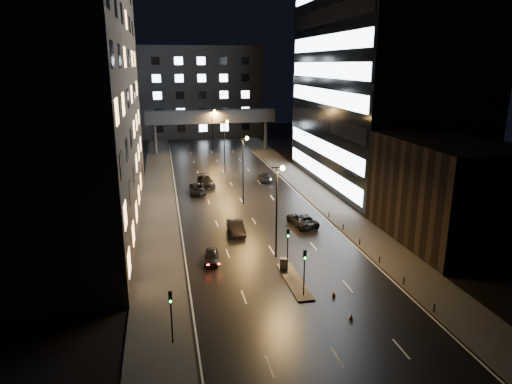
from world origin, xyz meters
TOP-DOWN VIEW (x-y plane):
  - ground at (0.00, 40.00)m, footprint 160.00×160.00m
  - sidewalk_left at (-12.50, 35.00)m, footprint 5.00×110.00m
  - sidewalk_right at (12.50, 35.00)m, footprint 5.00×110.00m
  - building_left at (-22.50, 24.00)m, footprint 15.00×48.00m
  - building_right_low at (20.00, 9.00)m, footprint 10.00×18.00m
  - building_right_glass at (25.00, 36.00)m, footprint 20.00×36.00m
  - building_far at (0.00, 98.00)m, footprint 34.00×14.00m
  - skybridge at (0.00, 70.00)m, footprint 30.00×3.00m
  - median_island at (0.30, 2.00)m, footprint 1.60×8.00m
  - traffic_signal_near at (0.30, 4.49)m, footprint 0.28×0.34m
  - traffic_signal_far at (0.30, -1.01)m, footprint 0.28×0.34m
  - traffic_signal_corner at (-11.50, -6.01)m, footprint 0.28×0.34m
  - bollard_row at (10.20, 6.50)m, footprint 0.12×25.12m
  - streetlight_near at (0.16, 8.00)m, footprint 1.45×0.50m
  - streetlight_mid_a at (0.16, 28.00)m, footprint 1.45×0.50m
  - streetlight_mid_b at (0.16, 48.00)m, footprint 1.45×0.50m
  - streetlight_far at (0.16, 68.00)m, footprint 1.45×0.50m
  - car_away_a at (-7.04, 8.05)m, footprint 2.02×3.97m
  - car_away_b at (-3.09, 15.96)m, footprint 1.77×4.99m
  - car_away_c at (-6.29, 35.15)m, footprint 2.52×5.33m
  - car_away_d at (-4.48, 39.57)m, footprint 3.03×5.90m
  - car_toward_a at (5.79, 17.13)m, footprint 3.35×5.97m
  - car_toward_b at (6.29, 41.04)m, footprint 2.62×5.13m
  - utility_cabinet at (-0.10, 4.45)m, footprint 0.84×0.71m
  - cone_a at (3.00, -1.50)m, footprint 0.51×0.51m
  - cone_b at (3.00, -5.44)m, footprint 0.41×0.41m

SIDE VIEW (x-z plane):
  - ground at x=0.00m, z-range 0.00..0.00m
  - sidewalk_left at x=-12.50m, z-range 0.00..0.15m
  - sidewalk_right at x=12.50m, z-range 0.00..0.15m
  - median_island at x=0.30m, z-range 0.00..0.15m
  - cone_a at x=3.00m, z-range 0.00..0.54m
  - cone_b at x=3.00m, z-range 0.00..0.56m
  - bollard_row at x=10.20m, z-range 0.00..0.90m
  - car_away_a at x=-7.04m, z-range 0.00..1.29m
  - car_toward_b at x=6.29m, z-range 0.00..1.43m
  - car_away_c at x=-6.29m, z-range 0.00..1.47m
  - utility_cabinet at x=-0.10m, z-range 0.15..1.42m
  - car_toward_a at x=5.79m, z-range 0.00..1.58m
  - car_away_b at x=-3.09m, z-range 0.00..1.64m
  - car_away_d at x=-4.48m, z-range 0.00..1.64m
  - traffic_signal_corner at x=-11.50m, z-range 0.74..5.14m
  - traffic_signal_near at x=0.30m, z-range 0.89..5.29m
  - traffic_signal_far at x=0.30m, z-range 0.89..5.29m
  - building_right_low at x=20.00m, z-range 0.00..12.00m
  - streetlight_near at x=0.16m, z-range 1.42..11.57m
  - streetlight_mid_a at x=0.16m, z-range 1.42..11.57m
  - streetlight_mid_b at x=0.16m, z-range 1.42..11.57m
  - streetlight_far at x=0.16m, z-range 1.42..11.57m
  - skybridge at x=0.00m, z-range 3.34..13.34m
  - building_far at x=0.00m, z-range 0.00..25.00m
  - building_left at x=-22.50m, z-range 0.00..40.00m
  - building_right_glass at x=25.00m, z-range 0.00..45.00m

